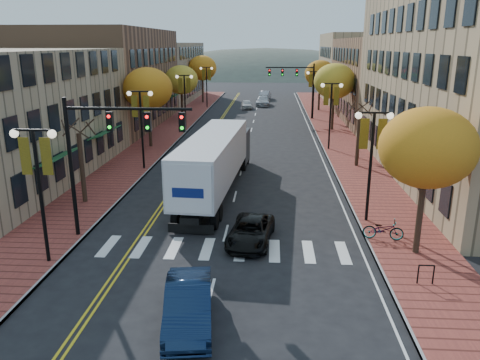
% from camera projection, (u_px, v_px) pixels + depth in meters
% --- Properties ---
extents(ground, '(200.00, 200.00, 0.00)m').
position_uv_depth(ground, '(217.00, 269.00, 20.29)').
color(ground, black).
rests_on(ground, ground).
extents(sidewalk_left, '(4.00, 85.00, 0.15)m').
position_uv_depth(sidewalk_left, '(170.00, 131.00, 51.97)').
color(sidewalk_left, brown).
rests_on(sidewalk_left, ground).
extents(sidewalk_right, '(4.00, 85.00, 0.15)m').
position_uv_depth(sidewalk_right, '(333.00, 133.00, 50.80)').
color(sidewalk_right, brown).
rests_on(sidewalk_right, ground).
extents(building_left_mid, '(12.00, 24.00, 11.00)m').
position_uv_depth(building_left_mid, '(107.00, 78.00, 54.31)').
color(building_left_mid, brown).
rests_on(building_left_mid, ground).
extents(building_left_far, '(12.00, 26.00, 9.50)m').
position_uv_depth(building_left_far, '(158.00, 72.00, 78.46)').
color(building_left_far, '#9E8966').
rests_on(building_left_far, ground).
extents(building_right_mid, '(15.00, 24.00, 10.00)m').
position_uv_depth(building_right_mid, '(404.00, 80.00, 57.89)').
color(building_right_mid, brown).
rests_on(building_right_mid, ground).
extents(building_right_far, '(15.00, 20.00, 11.00)m').
position_uv_depth(building_right_far, '(369.00, 67.00, 78.82)').
color(building_right_far, '#9E8966').
rests_on(building_right_far, ground).
extents(tree_left_a, '(0.28, 0.28, 4.20)m').
position_uv_depth(tree_left_a, '(82.00, 168.00, 27.90)').
color(tree_left_a, '#382619').
rests_on(tree_left_a, sidewalk_left).
extents(tree_left_b, '(4.48, 4.48, 7.21)m').
position_uv_depth(tree_left_b, '(148.00, 89.00, 42.32)').
color(tree_left_b, '#382619').
rests_on(tree_left_b, sidewalk_left).
extents(tree_left_c, '(4.16, 4.16, 6.69)m').
position_uv_depth(tree_left_c, '(181.00, 80.00, 57.75)').
color(tree_left_c, '#382619').
rests_on(tree_left_c, sidewalk_left).
extents(tree_left_d, '(4.61, 4.61, 7.42)m').
position_uv_depth(tree_left_d, '(202.00, 68.00, 74.83)').
color(tree_left_d, '#382619').
rests_on(tree_left_d, sidewalk_left).
extents(tree_right_a, '(4.16, 4.16, 6.69)m').
position_uv_depth(tree_right_a, '(427.00, 148.00, 20.20)').
color(tree_right_a, '#382619').
rests_on(tree_right_a, sidewalk_right).
extents(tree_right_b, '(0.28, 0.28, 4.20)m').
position_uv_depth(tree_right_b, '(358.00, 139.00, 36.30)').
color(tree_right_b, '#382619').
rests_on(tree_right_b, sidewalk_right).
extents(tree_right_c, '(4.48, 4.48, 7.21)m').
position_uv_depth(tree_right_c, '(335.00, 81.00, 50.72)').
color(tree_right_c, '#382619').
rests_on(tree_right_c, sidewalk_right).
extents(tree_right_d, '(4.35, 4.35, 7.00)m').
position_uv_depth(tree_right_d, '(320.00, 74.00, 66.09)').
color(tree_right_d, '#382619').
rests_on(tree_right_d, sidewalk_right).
extents(lamp_left_a, '(1.96, 0.36, 6.05)m').
position_uv_depth(lamp_left_a, '(38.00, 170.00, 19.56)').
color(lamp_left_a, black).
rests_on(lamp_left_a, ground).
extents(lamp_left_b, '(1.96, 0.36, 6.05)m').
position_uv_depth(lamp_left_b, '(141.00, 115.00, 34.88)').
color(lamp_left_b, black).
rests_on(lamp_left_b, ground).
extents(lamp_left_c, '(1.96, 0.36, 6.05)m').
position_uv_depth(lamp_left_c, '(185.00, 91.00, 52.12)').
color(lamp_left_c, black).
rests_on(lamp_left_c, ground).
extents(lamp_left_d, '(1.96, 0.36, 6.05)m').
position_uv_depth(lamp_left_d, '(207.00, 79.00, 69.35)').
color(lamp_left_d, black).
rests_on(lamp_left_d, ground).
extents(lamp_right_a, '(1.96, 0.36, 6.05)m').
position_uv_depth(lamp_right_a, '(372.00, 145.00, 24.34)').
color(lamp_right_a, black).
rests_on(lamp_right_a, ground).
extents(lamp_right_b, '(1.96, 0.36, 6.05)m').
position_uv_depth(lamp_right_b, '(331.00, 103.00, 41.57)').
color(lamp_right_b, black).
rests_on(lamp_right_b, ground).
extents(lamp_right_c, '(1.96, 0.36, 6.05)m').
position_uv_depth(lamp_right_c, '(314.00, 86.00, 58.80)').
color(lamp_right_c, black).
rests_on(lamp_right_c, ground).
extents(traffic_mast_near, '(6.10, 0.35, 7.00)m').
position_uv_depth(traffic_mast_near, '(108.00, 142.00, 22.13)').
color(traffic_mast_near, black).
rests_on(traffic_mast_near, ground).
extents(traffic_mast_far, '(6.10, 0.34, 7.00)m').
position_uv_depth(traffic_mast_far, '(298.00, 80.00, 58.76)').
color(traffic_mast_far, black).
rests_on(traffic_mast_far, ground).
extents(semi_truck, '(3.58, 15.98, 3.96)m').
position_uv_depth(semi_truck, '(217.00, 157.00, 30.24)').
color(semi_truck, black).
rests_on(semi_truck, ground).
extents(navy_sedan, '(2.18, 4.68, 1.49)m').
position_uv_depth(navy_sedan, '(188.00, 304.00, 16.13)').
color(navy_sedan, '#0D1C35').
rests_on(navy_sedan, ground).
extents(black_suv, '(2.47, 4.47, 1.19)m').
position_uv_depth(black_suv, '(251.00, 231.00, 22.79)').
color(black_suv, black).
rests_on(black_suv, ground).
extents(car_far_white, '(1.90, 3.90, 1.28)m').
position_uv_depth(car_far_white, '(247.00, 104.00, 69.81)').
color(car_far_white, silver).
rests_on(car_far_white, ground).
extents(car_far_silver, '(2.19, 5.15, 1.48)m').
position_uv_depth(car_far_silver, '(263.00, 101.00, 73.20)').
color(car_far_silver, '#A7A8AF').
rests_on(car_far_silver, ground).
extents(car_far_oncoming, '(2.16, 4.75, 1.51)m').
position_uv_depth(car_far_oncoming, '(265.00, 95.00, 81.15)').
color(car_far_oncoming, '#9D9CA3').
rests_on(car_far_oncoming, ground).
extents(bicycle, '(2.02, 0.93, 1.02)m').
position_uv_depth(bicycle, '(383.00, 229.00, 22.84)').
color(bicycle, gray).
rests_on(bicycle, sidewalk_right).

